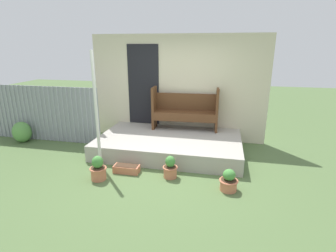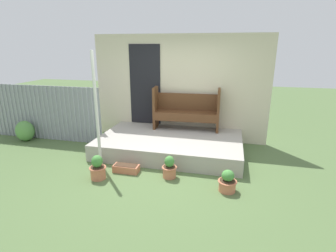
# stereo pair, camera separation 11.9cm
# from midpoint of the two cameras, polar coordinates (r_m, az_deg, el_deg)

# --- Properties ---
(ground_plane) EXTENTS (24.00, 24.00, 0.00)m
(ground_plane) POSITION_cam_midpoint_polar(r_m,az_deg,el_deg) (5.20, -2.15, -9.50)
(ground_plane) COLOR #516B3D
(porch_slab) EXTENTS (3.17, 1.87, 0.35)m
(porch_slab) POSITION_cam_midpoint_polar(r_m,az_deg,el_deg) (5.97, -0.28, -4.01)
(porch_slab) COLOR #A8A399
(porch_slab) RESTS_ON ground_plane
(house_wall) EXTENTS (4.37, 0.08, 2.60)m
(house_wall) POSITION_cam_midpoint_polar(r_m,az_deg,el_deg) (6.60, 1.19, 8.19)
(house_wall) COLOR beige
(house_wall) RESTS_ON ground_plane
(fence_corrugated) EXTENTS (3.16, 0.05, 1.39)m
(fence_corrugated) POSITION_cam_midpoint_polar(r_m,az_deg,el_deg) (7.32, -26.39, 2.43)
(fence_corrugated) COLOR gray
(fence_corrugated) RESTS_ON ground_plane
(support_post) EXTENTS (0.06, 0.06, 2.25)m
(support_post) POSITION_cam_midpoint_polar(r_m,az_deg,el_deg) (5.16, -15.98, 3.00)
(support_post) COLOR silver
(support_post) RESTS_ON ground_plane
(bench) EXTENTS (1.59, 0.48, 1.02)m
(bench) POSITION_cam_midpoint_polar(r_m,az_deg,el_deg) (6.35, 3.20, 3.78)
(bench) COLOR #54331C
(bench) RESTS_ON porch_slab
(flower_pot_left) EXTENTS (0.31, 0.31, 0.45)m
(flower_pot_left) POSITION_cam_midpoint_polar(r_m,az_deg,el_deg) (4.95, -15.64, -9.07)
(flower_pot_left) COLOR #C67251
(flower_pot_left) RESTS_ON ground_plane
(flower_pot_middle) EXTENTS (0.28, 0.28, 0.42)m
(flower_pot_middle) POSITION_cam_midpoint_polar(r_m,az_deg,el_deg) (4.84, -0.23, -9.15)
(flower_pot_middle) COLOR #C67251
(flower_pot_middle) RESTS_ON ground_plane
(flower_pot_right) EXTENTS (0.32, 0.32, 0.38)m
(flower_pot_right) POSITION_cam_midpoint_polar(r_m,az_deg,el_deg) (4.55, 12.32, -11.67)
(flower_pot_right) COLOR #C67251
(flower_pot_right) RESTS_ON ground_plane
(planter_box_rect) EXTENTS (0.49, 0.21, 0.15)m
(planter_box_rect) POSITION_cam_midpoint_polar(r_m,az_deg,el_deg) (5.14, -9.68, -9.18)
(planter_box_rect) COLOR #C67251
(planter_box_rect) RESTS_ON ground_plane
(shrub_by_fence) EXTENTS (0.46, 0.41, 0.52)m
(shrub_by_fence) POSITION_cam_midpoint_polar(r_m,az_deg,el_deg) (7.51, -29.61, -1.15)
(shrub_by_fence) COLOR #599347
(shrub_by_fence) RESTS_ON ground_plane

